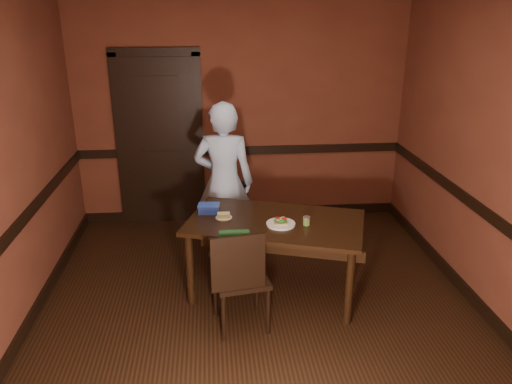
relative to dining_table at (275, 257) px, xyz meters
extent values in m
cube|color=black|center=(-0.18, -0.40, -0.37)|extent=(4.00, 4.50, 0.01)
cube|color=brown|center=(-0.18, 1.85, 0.98)|extent=(4.00, 0.02, 2.70)
cube|color=brown|center=(-0.18, -2.65, 0.98)|extent=(4.00, 0.02, 2.70)
cube|color=brown|center=(-2.18, -0.40, 0.98)|extent=(0.02, 4.50, 2.70)
cube|color=brown|center=(1.82, -0.40, 0.98)|extent=(0.02, 4.50, 2.70)
cube|color=black|center=(-0.18, 1.84, 0.53)|extent=(4.00, 0.03, 0.10)
cube|color=black|center=(-2.17, -0.40, 0.53)|extent=(0.03, 4.50, 0.10)
cube|color=black|center=(1.80, -0.40, 0.53)|extent=(0.03, 4.50, 0.10)
cube|color=black|center=(-0.18, 1.84, -0.31)|extent=(4.00, 0.03, 0.12)
cube|color=black|center=(-2.17, -0.40, -0.31)|extent=(0.03, 4.50, 0.12)
cube|color=black|center=(1.80, -0.40, -0.31)|extent=(0.03, 4.50, 0.12)
cube|color=black|center=(-1.18, 1.81, 0.65)|extent=(0.85, 0.04, 2.05)
cube|color=black|center=(-1.66, 1.83, 0.65)|extent=(0.10, 0.06, 2.15)
cube|color=black|center=(-0.71, 1.83, 0.65)|extent=(0.10, 0.06, 2.15)
cube|color=black|center=(-1.18, 1.83, 1.73)|extent=(1.05, 0.06, 0.10)
cube|color=black|center=(0.00, 0.00, 0.00)|extent=(1.79, 1.34, 0.74)
imported|color=#A8C5E5|center=(-0.44, 0.79, 0.48)|extent=(0.68, 0.49, 1.71)
cylinder|color=white|center=(0.04, -0.10, 0.38)|extent=(0.26, 0.26, 0.01)
cube|color=tan|center=(0.04, -0.10, 0.39)|extent=(0.12, 0.11, 0.02)
ellipsoid|color=#267E27|center=(0.04, -0.10, 0.42)|extent=(0.11, 0.10, 0.03)
cylinder|color=red|center=(0.01, -0.08, 0.43)|extent=(0.04, 0.04, 0.01)
cylinder|color=red|center=(0.07, -0.11, 0.43)|extent=(0.04, 0.04, 0.01)
cylinder|color=#91B068|center=(0.01, -0.12, 0.43)|extent=(0.03, 0.03, 0.01)
cylinder|color=#91B068|center=(0.06, -0.07, 0.43)|extent=(0.03, 0.03, 0.01)
cylinder|color=#91B068|center=(0.04, -0.10, 0.43)|extent=(0.03, 0.03, 0.01)
cylinder|color=olive|center=(0.27, -0.12, 0.41)|extent=(0.06, 0.06, 0.07)
cylinder|color=silver|center=(0.27, -0.12, 0.45)|extent=(0.07, 0.07, 0.01)
cylinder|color=white|center=(-0.47, 0.11, 0.38)|extent=(0.15, 0.15, 0.01)
cube|color=#E7DC7C|center=(-0.47, 0.11, 0.40)|extent=(0.12, 0.08, 0.04)
cube|color=blue|center=(-0.60, 0.25, 0.41)|extent=(0.21, 0.15, 0.08)
cube|color=blue|center=(-0.60, 0.25, 0.45)|extent=(0.22, 0.16, 0.01)
cylinder|color=#1C561F|center=(-0.40, -0.32, 0.41)|extent=(0.26, 0.08, 0.07)
camera|label=1|loc=(-0.57, -4.16, 2.22)|focal=35.00mm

